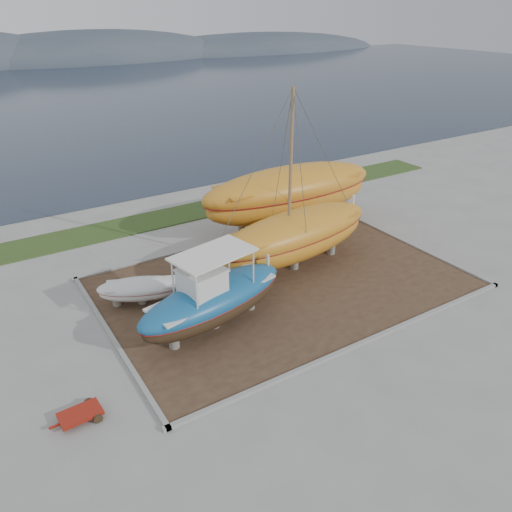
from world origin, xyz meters
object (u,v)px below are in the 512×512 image
blue_caique (213,292)px  white_dinghy (141,291)px  red_trailer (81,416)px  orange_sailboat (298,185)px  orange_bare_hull (290,199)px

blue_caique → white_dinghy: bearing=107.6°
blue_caique → red_trailer: bearing=-171.3°
blue_caique → red_trailer: blue_caique is taller
blue_caique → orange_sailboat: orange_sailboat is taller
orange_sailboat → white_dinghy: bearing=166.4°
white_dinghy → red_trailer: white_dinghy is taller
orange_bare_hull → white_dinghy: bearing=-160.8°
blue_caique → orange_bare_hull: 11.72m
orange_bare_hull → red_trailer: orange_bare_hull is taller
orange_sailboat → orange_bare_hull: (2.94, 4.64, -2.83)m
blue_caique → orange_sailboat: bearing=10.6°
orange_bare_hull → blue_caique: bearing=-140.3°
blue_caique → white_dinghy: (-2.02, 3.65, -1.21)m
orange_bare_hull → red_trailer: bearing=-147.0°
orange_sailboat → orange_bare_hull: orange_sailboat is taller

